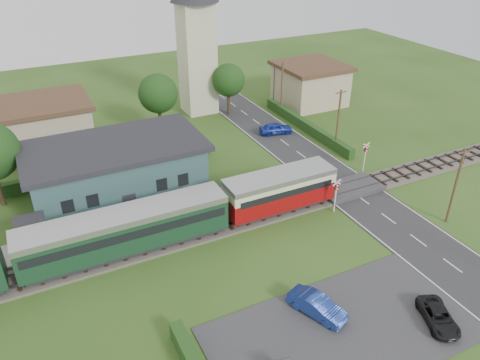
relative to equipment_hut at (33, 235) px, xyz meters
name	(u,v)px	position (x,y,z in m)	size (l,w,h in m)	color
ground	(269,228)	(18.00, -5.20, -1.75)	(120.00, 120.00, 0.00)	#2D4C19
railway_track	(258,215)	(18.00, -3.20, -1.64)	(76.00, 3.20, 0.49)	#4C443D
road	(363,200)	(28.00, -5.20, -1.72)	(6.00, 70.00, 0.05)	#28282B
car_park	(342,332)	(16.50, -17.20, -1.71)	(17.00, 9.00, 0.08)	#333335
crossing_deck	(349,188)	(28.00, -3.20, -1.52)	(6.20, 3.40, 0.45)	#333335
platform	(137,224)	(8.00, 0.00, -1.52)	(30.00, 3.00, 0.45)	gray
equipment_hut	(33,235)	(0.00, 0.00, 0.00)	(2.30, 2.30, 2.55)	beige
station_building	(117,170)	(8.00, 5.79, 0.95)	(16.00, 9.00, 5.30)	#315958
train	(83,241)	(3.30, -3.20, 0.43)	(43.20, 2.90, 3.40)	#232328
church_tower	(196,33)	(23.00, 22.80, 8.48)	(6.00, 6.00, 17.60)	beige
house_west	(42,125)	(3.00, 19.80, 1.04)	(10.80, 8.80, 5.50)	tan
house_east	(310,83)	(38.00, 18.80, 1.05)	(8.80, 8.80, 5.50)	tan
hedge_roadside	(306,126)	(32.20, 10.80, -1.15)	(0.80, 18.00, 1.20)	#193814
hedge_station	(109,169)	(8.00, 10.30, -1.10)	(22.00, 0.80, 1.30)	#193814
tree_b	(158,94)	(16.00, 17.80, 3.27)	(4.60, 4.60, 7.34)	#332316
tree_c	(229,80)	(26.00, 19.80, 2.91)	(4.20, 4.20, 6.78)	#332316
utility_pole_b	(455,185)	(32.20, -11.20, 1.88)	(1.40, 0.22, 7.00)	#473321
utility_pole_c	(338,119)	(32.20, 4.80, 1.88)	(1.40, 0.22, 7.00)	#473321
utility_pole_d	(282,88)	(32.20, 16.80, 1.88)	(1.40, 0.22, 7.00)	#473321
crossing_signal_near	(336,191)	(24.40, -5.61, 0.39)	(0.84, 0.28, 3.28)	silver
crossing_signal_far	(365,153)	(31.60, -0.81, 0.39)	(0.84, 0.28, 3.28)	silver
streetlamp_east	(274,80)	(34.00, 21.80, 1.29)	(0.30, 0.30, 5.15)	#3F3F47
car_on_road	(276,128)	(28.33, 11.49, -1.02)	(1.60, 3.98, 1.35)	#1A31A2
car_park_blue	(317,306)	(15.94, -15.17, -1.00)	(1.42, 4.07, 1.34)	navy
car_park_dark	(438,317)	(22.50, -19.34, -1.15)	(1.71, 3.71, 1.03)	black
pedestrian_near	(207,195)	(14.66, 0.27, -0.55)	(0.55, 0.36, 1.50)	gray
pedestrian_far	(35,239)	(0.05, 0.10, -0.51)	(0.76, 0.60, 1.57)	gray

